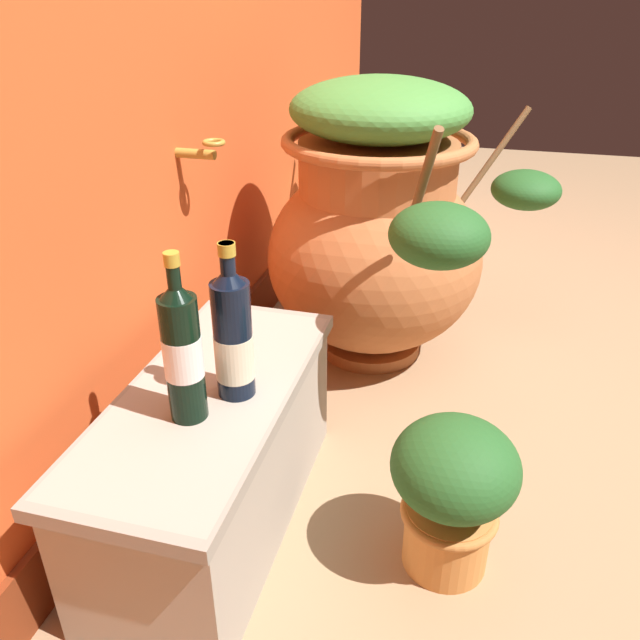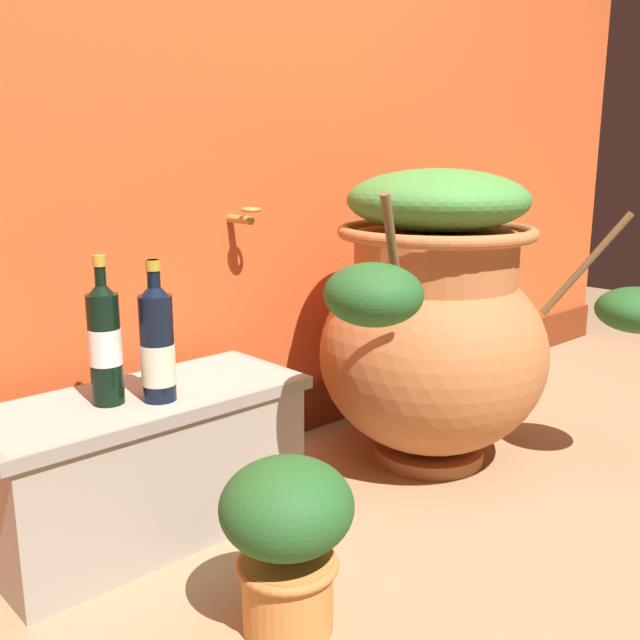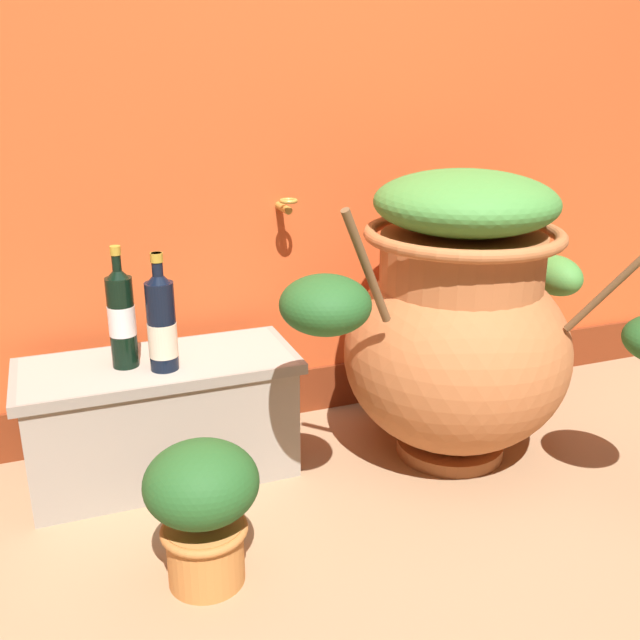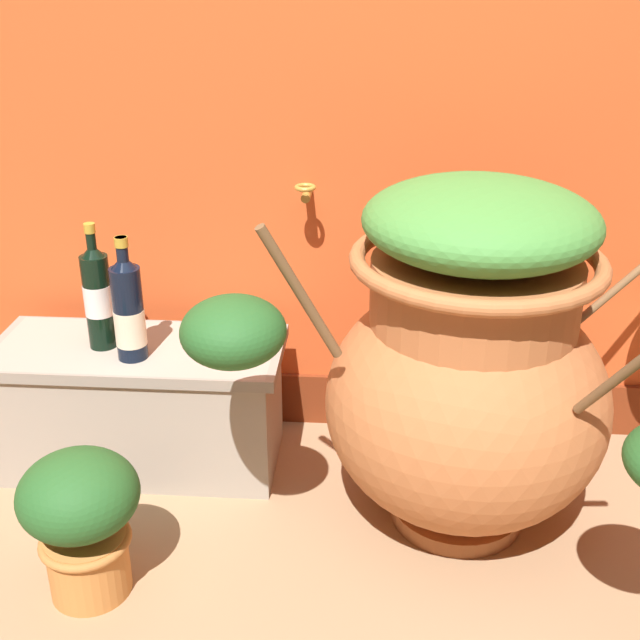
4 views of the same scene
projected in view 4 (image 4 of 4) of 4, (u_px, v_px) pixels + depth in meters
terracotta_urn at (470, 368)px, 1.86m from camera, size 1.24×0.94×0.87m
stone_ledge at (142, 400)px, 2.19m from camera, size 0.77×0.34×0.35m
wine_bottle_left at (98, 294)px, 2.07m from camera, size 0.07×0.07×0.34m
wine_bottle_middle at (128, 309)px, 2.01m from camera, size 0.08×0.08×0.32m
potted_shrub at (82, 515)px, 1.73m from camera, size 0.26×0.25×0.35m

